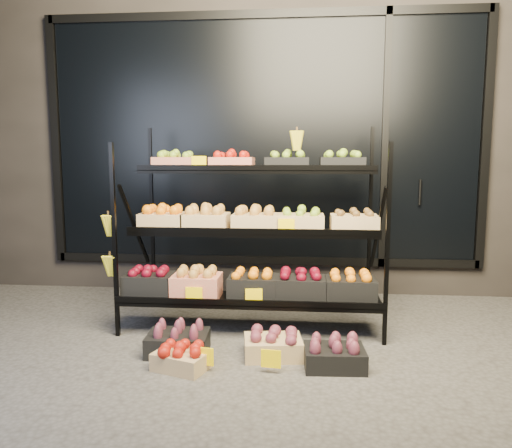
# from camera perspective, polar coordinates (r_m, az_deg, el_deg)

# --- Properties ---
(ground) EXTENTS (24.00, 24.00, 0.00)m
(ground) POSITION_cam_1_polar(r_m,az_deg,el_deg) (3.76, -1.25, -14.08)
(ground) COLOR #514F4C
(ground) RESTS_ON ground
(building) EXTENTS (6.00, 2.08, 3.50)m
(building) POSITION_cam_1_polar(r_m,az_deg,el_deg) (6.08, 1.53, 11.02)
(building) COLOR #2D2826
(building) RESTS_ON ground
(display_rack) EXTENTS (2.18, 1.02, 1.73)m
(display_rack) POSITION_cam_1_polar(r_m,az_deg,el_deg) (4.13, -0.45, -0.75)
(display_rack) COLOR black
(display_rack) RESTS_ON ground
(tag_floor_a) EXTENTS (0.13, 0.01, 0.12)m
(tag_floor_a) POSITION_cam_1_polar(r_m,az_deg,el_deg) (3.40, -5.94, -15.43)
(tag_floor_a) COLOR #FFD700
(tag_floor_a) RESTS_ON ground
(tag_floor_b) EXTENTS (0.13, 0.01, 0.12)m
(tag_floor_b) POSITION_cam_1_polar(r_m,az_deg,el_deg) (3.35, 1.72, -15.78)
(tag_floor_b) COLOR #FFD700
(tag_floor_b) RESTS_ON ground
(floor_crate_left) EXTENTS (0.41, 0.35, 0.18)m
(floor_crate_left) POSITION_cam_1_polar(r_m,az_deg,el_deg) (3.44, -8.49, -14.76)
(floor_crate_left) COLOR tan
(floor_crate_left) RESTS_ON ground
(floor_crate_midleft) EXTENTS (0.44, 0.34, 0.21)m
(floor_crate_midleft) POSITION_cam_1_polar(r_m,az_deg,el_deg) (3.69, -8.91, -12.93)
(floor_crate_midleft) COLOR black
(floor_crate_midleft) RESTS_ON ground
(floor_crate_midright) EXTENTS (0.43, 0.34, 0.20)m
(floor_crate_midright) POSITION_cam_1_polar(r_m,az_deg,el_deg) (3.59, 1.97, -13.53)
(floor_crate_midright) COLOR tan
(floor_crate_midright) RESTS_ON ground
(floor_crate_right) EXTENTS (0.41, 0.31, 0.20)m
(floor_crate_right) POSITION_cam_1_polar(r_m,az_deg,el_deg) (3.46, 8.97, -14.47)
(floor_crate_right) COLOR black
(floor_crate_right) RESTS_ON ground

